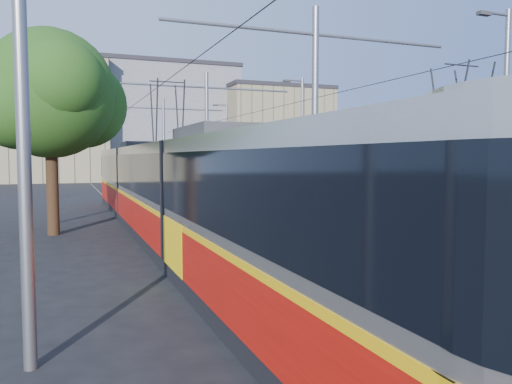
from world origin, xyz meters
name	(u,v)px	position (x,y,z in m)	size (l,w,h in m)	color
platform	(224,216)	(0.00, 17.00, 0.15)	(4.00, 50.00, 0.30)	gray
tactile_strip_left	(194,214)	(-1.45, 17.00, 0.30)	(0.70, 50.00, 0.01)	gray
tactile_strip_right	(253,211)	(1.45, 17.00, 0.30)	(0.70, 50.00, 0.01)	gray
rails	(224,218)	(0.00, 17.00, 0.02)	(8.71, 70.00, 0.03)	gray
tram_left	(168,191)	(-3.60, 12.11, 1.70)	(2.43, 32.17, 5.50)	black
tram_right	(458,193)	(3.60, 5.98, 1.86)	(2.43, 31.44, 5.50)	black
catenary	(245,118)	(0.00, 14.15, 4.52)	(9.20, 70.00, 7.00)	slate
street_lamps	(202,133)	(0.00, 21.00, 4.18)	(15.18, 38.22, 8.00)	slate
shelter	(288,192)	(0.54, 11.02, 1.65)	(1.00, 1.31, 2.57)	black
tree	(59,97)	(-7.11, 14.84, 5.13)	(5.22, 4.83, 7.59)	#382314
building_left	(36,120)	(-10.00, 60.00, 7.30)	(16.32, 12.24, 14.59)	gray
building_centre	(163,123)	(6.00, 64.00, 7.61)	(18.36, 14.28, 15.19)	gray
building_right	(274,133)	(20.00, 58.00, 6.20)	(14.28, 10.20, 12.38)	gray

